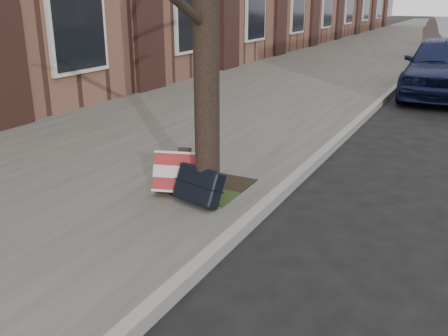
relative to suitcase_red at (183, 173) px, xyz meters
The scene contains 6 objects.
ground 2.33m from the suitcase_red, 22.68° to the right, with size 120.00×120.00×0.00m, color black.
near_sidewalk 14.20m from the suitcase_red, 96.38° to the left, with size 5.00×70.00×0.12m, color slate.
dirt_patch 0.40m from the suitcase_red, 68.65° to the left, with size 0.85×0.85×0.01m, color black.
suitcase_red is the anchor object (origin of this frame).
suitcase_navy 0.32m from the suitcase_red, 29.20° to the right, with size 0.53×0.17×0.38m, color black.
car_near_front 8.22m from the suitcase_red, 76.88° to the left, with size 1.58×3.92×1.34m, color #131B44.
Camera 1 is at (0.57, -3.36, 2.14)m, focal length 40.00 mm.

